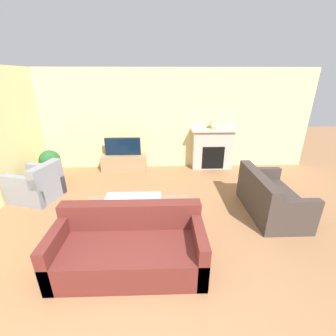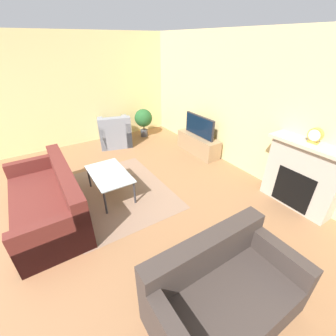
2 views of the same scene
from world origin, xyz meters
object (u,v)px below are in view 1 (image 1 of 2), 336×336
object	(u,v)px
armchair_by_window	(37,186)
coffee_table	(133,202)
mantel_clock	(214,124)
couch_loveseat	(270,199)
couch_sectional	(130,248)
tv	(123,146)
potted_plant	(50,161)

from	to	relation	value
armchair_by_window	coffee_table	size ratio (longest dim) A/B	1.04
coffee_table	mantel_clock	size ratio (longest dim) A/B	4.28
couch_loveseat	coffee_table	world-z (taller)	couch_loveseat
coffee_table	couch_sectional	bearing A→B (deg)	-85.98
tv	coffee_table	distance (m)	2.54
tv	mantel_clock	world-z (taller)	mantel_clock
tv	couch_sectional	distance (m)	3.56
armchair_by_window	mantel_clock	bearing A→B (deg)	127.38
tv	armchair_by_window	world-z (taller)	tv
coffee_table	mantel_clock	distance (m)	3.35
armchair_by_window	tv	bearing A→B (deg)	149.18
coffee_table	potted_plant	xyz separation A→B (m)	(-2.25, 1.84, 0.11)
tv	potted_plant	size ratio (longest dim) A/B	1.21
armchair_by_window	mantel_clock	world-z (taller)	mantel_clock
potted_plant	armchair_by_window	bearing A→B (deg)	-83.87
couch_sectional	coffee_table	bearing A→B (deg)	94.02
potted_plant	mantel_clock	world-z (taller)	mantel_clock
tv	couch_loveseat	world-z (taller)	tv
tv	mantel_clock	xyz separation A→B (m)	(2.49, 0.11, 0.57)
tv	couch_sectional	size ratio (longest dim) A/B	0.48
tv	coffee_table	bearing A→B (deg)	-77.88
couch_sectional	potted_plant	world-z (taller)	couch_sectional
coffee_table	tv	bearing A→B (deg)	102.12
couch_sectional	coffee_table	distance (m)	1.02
tv	mantel_clock	size ratio (longest dim) A/B	4.14
couch_sectional	armchair_by_window	size ratio (longest dim) A/B	1.93
coffee_table	mantel_clock	bearing A→B (deg)	52.71
couch_sectional	mantel_clock	world-z (taller)	mantel_clock
coffee_table	mantel_clock	world-z (taller)	mantel_clock
potted_plant	couch_loveseat	bearing A→B (deg)	-18.47
couch_sectional	couch_loveseat	distance (m)	2.81
couch_loveseat	potted_plant	bearing A→B (deg)	71.53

